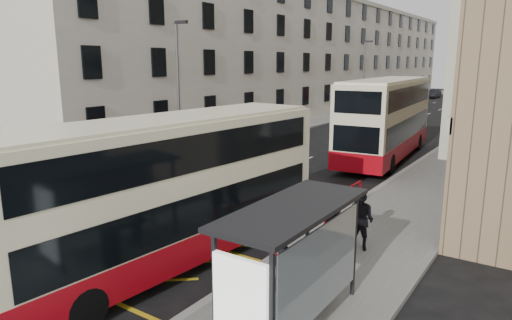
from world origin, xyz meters
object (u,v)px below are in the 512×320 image
Objects in this scene: street_lamp_far at (364,73)px; double_decker_rear at (387,119)px; litter_bin at (232,300)px; double_decker_front at (171,191)px; street_lamp_near at (179,83)px; car_silver at (396,103)px; car_dark at (434,94)px; white_van at (358,111)px; bus_shelter at (290,245)px; pedestrian_far at (337,231)px; pedestrian_mid at (360,220)px; pedestrian_near at (283,274)px; car_red at (485,102)px.

street_lamp_far is 25.18m from double_decker_rear.
street_lamp_far is 8.36× the size of litter_bin.
litter_bin is (3.42, -1.67, -1.56)m from double_decker_front.
car_silver is (1.15, 38.93, -3.97)m from street_lamp_near.
car_dark is (-9.10, 52.01, -1.76)m from double_decker_rear.
bus_shelter is at bearing -69.26° from white_van.
white_van is (-13.54, 38.13, -1.39)m from bus_shelter.
pedestrian_far is 68.57m from car_dark.
pedestrian_mid is at bearing -64.40° from car_silver.
street_lamp_far is at bearing 109.12° from bus_shelter.
pedestrian_near reaches higher than litter_bin.
double_decker_front is 5.82× the size of pedestrian_mid.
pedestrian_near is at bearing -69.78° from white_van.
pedestrian_near is (-0.70, 0.92, -1.21)m from bus_shelter.
pedestrian_near is at bearing -39.36° from street_lamp_near.
car_silver is (-12.77, 47.18, -0.28)m from pedestrian_far.
street_lamp_near is 1.55× the size of car_red.
white_van reaches higher than car_red.
car_red is at bearing -86.84° from pedestrian_far.
street_lamp_near is at bearing -81.93° from car_silver.
street_lamp_near reaches higher than car_red.
pedestrian_far is 0.41× the size of car_silver.
street_lamp_far is 44.93m from litter_bin.
double_decker_front is 2.82× the size of car_silver.
pedestrian_mid is 0.44× the size of car_dark.
pedestrian_near is at bearing -1.34° from double_decker_front.
bus_shelter is 2.67× the size of pedestrian_far.
street_lamp_far is (0.00, 30.00, 0.00)m from street_lamp_near.
street_lamp_near is at bearing 136.53° from litter_bin.
bus_shelter is 2.00m from litter_bin.
pedestrian_mid is 48.05m from car_silver.
pedestrian_near is at bearing 90.86° from pedestrian_far.
pedestrian_far is at bearing -68.22° from white_van.
bus_shelter is 0.53× the size of street_lamp_far.
bus_shelter is 2.24× the size of pedestrian_mid.
pedestrian_near is 0.82× the size of pedestrian_mid.
pedestrian_mid is at bearing -79.33° from car_dark.
car_silver reaches higher than litter_bin.
bus_shelter is 44.94m from street_lamp_far.
bus_shelter is at bearing -79.78° from car_dark.
double_decker_rear is 12.86× the size of litter_bin.
double_decker_rear reaches higher than car_silver.
double_decker_rear is 3.16× the size of car_silver.
double_decker_front reaches higher than car_dark.
street_lamp_near is 0.65× the size of double_decker_rear.
car_silver is (-13.11, 46.22, -0.43)m from pedestrian_mid.
pedestrian_far is (13.92, -38.24, -3.69)m from street_lamp_far.
pedestrian_near is at bearing -65.94° from car_silver.
bus_shelter is 4.38m from pedestrian_far.
litter_bin is 58.93m from car_red.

